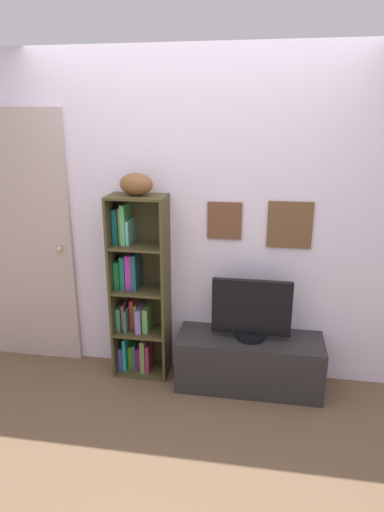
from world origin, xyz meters
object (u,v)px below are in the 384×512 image
bookshelf (137,295)px  television (251,311)px  football (136,184)px  tv_stand (249,362)px  door (28,241)px

bookshelf → television: size_ratio=2.49×
football → tv_stand: football is taller
tv_stand → door: size_ratio=0.53×
football → television: 1.26m
tv_stand → football: bearing=175.6°
television → football: bearing=175.7°
football → door: size_ratio=0.12×
bookshelf → door: (-0.93, 0.08, 0.37)m
bookshelf → television: (0.91, -0.10, -0.03)m
television → bookshelf: bearing=174.0°
football → television: football is taller
bookshelf → football: (0.04, -0.03, 0.88)m
football → door: 1.10m
football → tv_stand: 1.60m
bookshelf → football: bearing=-38.7°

